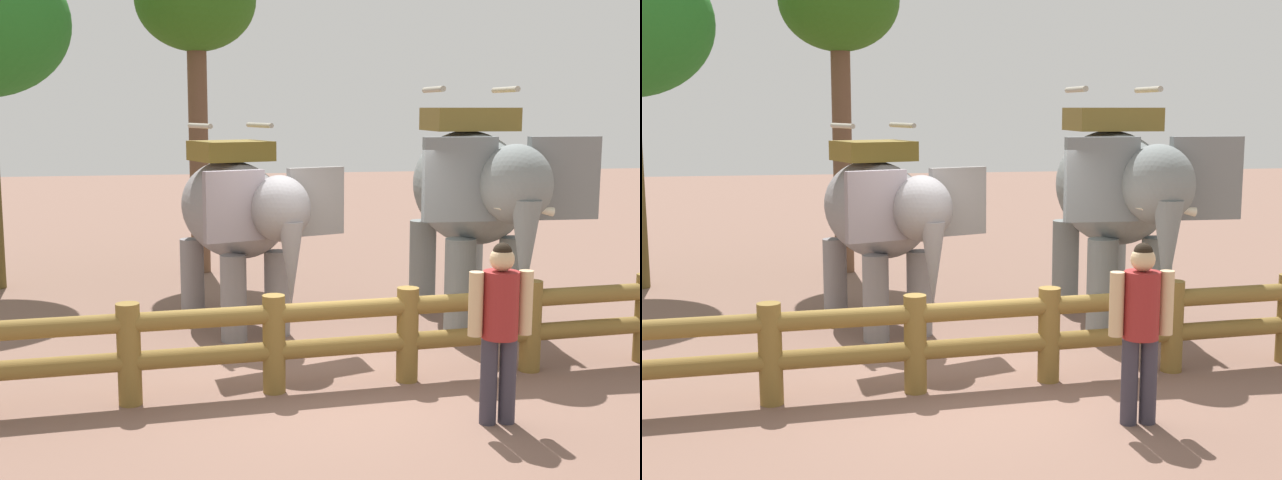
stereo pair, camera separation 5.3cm
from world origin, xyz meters
The scene contains 6 objects.
ground_plane centered at (0.00, 0.00, 0.00)m, with size 60.00×60.00×0.00m, color brown.
log_fence centered at (0.00, -0.08, 0.60)m, with size 7.67×0.78×1.05m.
elephant_near_left centered at (-0.88, 2.56, 1.56)m, with size 2.27×3.32×2.78m.
elephant_center centered at (2.26, 2.14, 1.83)m, with size 2.17×3.79×3.26m.
tourist_woman_in_black centered at (1.24, -1.40, 1.01)m, with size 0.62×0.35×1.75m.
tree_back_center centered at (-1.22, 6.72, 4.70)m, with size 2.13×2.13×5.77m.
Camera 1 is at (-1.80, -8.68, 2.98)m, focal length 47.42 mm.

